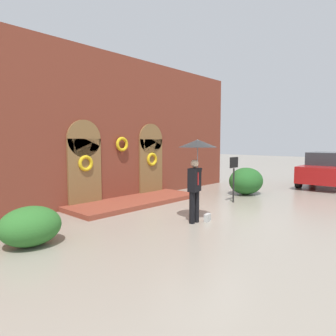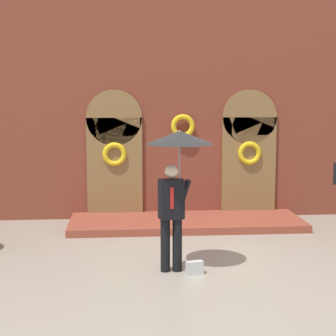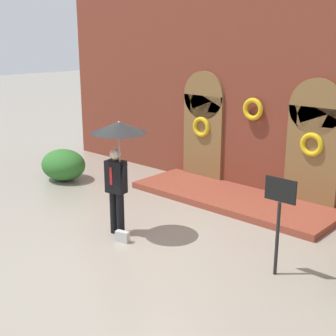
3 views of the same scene
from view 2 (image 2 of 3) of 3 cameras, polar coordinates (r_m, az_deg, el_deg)
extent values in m
plane|color=gray|center=(9.78, 3.90, -10.04)|extent=(80.00, 80.00, 0.00)
cube|color=brown|center=(13.49, 1.36, 6.91)|extent=(14.00, 0.50, 5.60)
cube|color=brown|center=(13.24, -5.43, -0.08)|extent=(1.30, 0.08, 2.40)
cylinder|color=brown|center=(13.14, -5.50, 5.12)|extent=(1.30, 0.08, 1.30)
cube|color=brown|center=(13.58, 8.20, 0.07)|extent=(1.30, 0.08, 2.40)
cylinder|color=brown|center=(13.47, 8.29, 5.13)|extent=(1.30, 0.08, 1.30)
torus|color=gold|center=(13.13, -5.46, 1.39)|extent=(0.56, 0.12, 0.56)
torus|color=gold|center=(13.47, 8.29, 1.50)|extent=(0.56, 0.12, 0.56)
torus|color=gold|center=(13.15, 1.51, 4.28)|extent=(0.56, 0.12, 0.56)
cube|color=brown|center=(12.67, 1.86, -5.54)|extent=(5.20, 1.80, 0.16)
cylinder|color=black|center=(9.43, -0.28, -7.83)|extent=(0.16, 0.16, 0.90)
cylinder|color=black|center=(9.45, 0.94, -7.81)|extent=(0.16, 0.16, 0.90)
cube|color=black|center=(9.26, 0.34, -3.16)|extent=(0.44, 0.31, 0.66)
cube|color=#A51919|center=(9.13, 0.41, -3.07)|extent=(0.06, 0.02, 0.36)
sphere|color=beige|center=(9.19, 0.34, -0.34)|extent=(0.22, 0.22, 0.22)
cylinder|color=black|center=(9.27, 1.69, -2.53)|extent=(0.22, 0.09, 0.46)
cylinder|color=gray|center=(9.21, 1.16, -0.58)|extent=(0.02, 0.02, 0.98)
cone|color=black|center=(9.14, 1.17, 3.14)|extent=(1.10, 1.10, 0.22)
cone|color=white|center=(9.14, 1.17, 3.24)|extent=(0.61, 0.61, 0.20)
cube|color=#B7B7B2|center=(9.38, 2.71, -10.09)|extent=(0.30, 0.18, 0.22)
camera|label=1|loc=(7.08, -60.19, -1.57)|focal=32.00mm
camera|label=3|loc=(8.25, 63.77, 10.22)|focal=50.00mm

